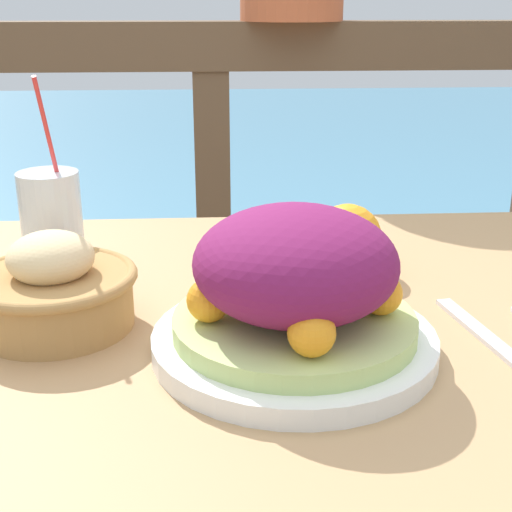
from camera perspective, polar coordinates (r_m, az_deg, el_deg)
patio_table at (r=0.79m, az=-3.08°, el=-13.28°), size 0.93×0.74×0.75m
railing_fence at (r=1.47m, az=-3.47°, el=5.80°), size 2.80×0.08×1.02m
sea_backdrop at (r=4.02m, az=-3.50°, el=7.24°), size 12.00×4.00×0.36m
salad_plate at (r=0.65m, az=3.09°, el=-2.94°), size 0.26×0.26×0.14m
drink_glass at (r=0.86m, az=-16.01°, el=2.40°), size 0.07×0.08×0.24m
bread_basket at (r=0.74m, az=-15.83°, el=-2.42°), size 0.17×0.17×0.10m
fork at (r=0.73m, az=17.93°, el=-6.20°), size 0.05×0.18×0.00m
orange_near_basket at (r=0.86m, az=7.28°, el=1.40°), size 0.08×0.08×0.08m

